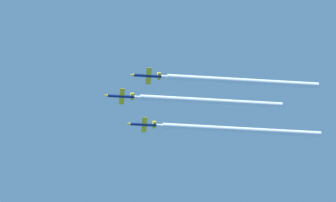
% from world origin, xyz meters
% --- Properties ---
extents(jet_lead, '(7.34, 10.69, 2.57)m').
position_xyz_m(jet_lead, '(-0.22, 8.10, 252.87)').
color(jet_lead, navy).
extents(jet_left_wingman, '(7.34, 10.69, 2.57)m').
position_xyz_m(jet_left_wingman, '(-11.98, -0.27, 250.97)').
color(jet_left_wingman, navy).
extents(jet_right_wingman, '(7.34, 10.69, 2.57)m').
position_xyz_m(jet_right_wingman, '(11.46, -0.25, 251.62)').
color(jet_right_wingman, navy).
extents(smoke_trail_lead, '(1.98, 50.76, 1.98)m').
position_xyz_m(smoke_trail_lead, '(-0.22, -22.20, 252.85)').
color(smoke_trail_lead, white).
extents(smoke_trail_left_wingman, '(1.98, 52.61, 1.98)m').
position_xyz_m(smoke_trail_left_wingman, '(-11.98, -31.49, 250.94)').
color(smoke_trail_left_wingman, white).
extents(smoke_trail_right_wingman, '(1.98, 57.78, 1.98)m').
position_xyz_m(smoke_trail_right_wingman, '(11.46, -34.05, 251.59)').
color(smoke_trail_right_wingman, white).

